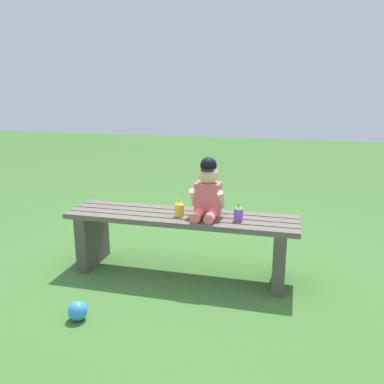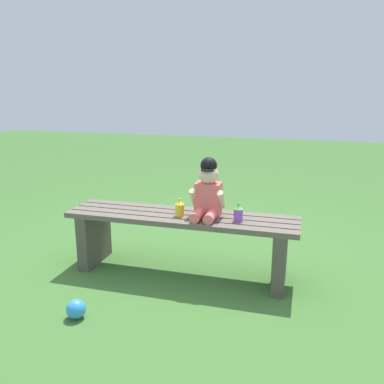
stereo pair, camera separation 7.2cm
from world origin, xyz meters
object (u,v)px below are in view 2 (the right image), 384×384
Objects in this scene: child_figure at (208,191)px; sippy_cup_right at (238,213)px; sippy_cup_left at (180,208)px; toy_ball at (76,309)px; park_bench at (181,234)px.

sippy_cup_right is (0.22, -0.05, -0.12)m from child_figure.
sippy_cup_left is 1.10× the size of toy_ball.
sippy_cup_left is at bearing -89.07° from park_bench.
child_figure is at bearing 51.17° from toy_ball.
child_figure is 1.10m from toy_ball.
toy_ball is (-0.41, -0.73, -0.24)m from park_bench.
park_bench is 12.98× the size of sippy_cup_left.
child_figure is 0.25m from sippy_cup_right.
sippy_cup_left is at bearing -165.14° from child_figure.
child_figure is 3.26× the size of sippy_cup_right.
sippy_cup_left is (-0.18, -0.05, -0.12)m from child_figure.
park_bench is 0.45m from sippy_cup_right.
toy_ball is at bearing -119.50° from park_bench.
toy_ball is (-0.41, -0.69, -0.44)m from sippy_cup_left.
toy_ball is at bearing -120.75° from sippy_cup_left.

